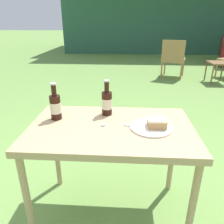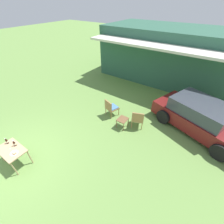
{
  "view_description": "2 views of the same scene",
  "coord_description": "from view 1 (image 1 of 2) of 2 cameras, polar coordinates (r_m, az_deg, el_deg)",
  "views": [
    {
      "loc": [
        0.08,
        -1.18,
        1.29
      ],
      "look_at": [
        0.0,
        0.1,
        0.75
      ],
      "focal_mm": 35.0,
      "sensor_mm": 36.0,
      "label": 1
    },
    {
      "loc": [
        4.57,
        -0.68,
        4.72
      ],
      "look_at": [
        1.75,
        3.38,
        0.9
      ],
      "focal_mm": 24.0,
      "sensor_mm": 36.0,
      "label": 2
    }
  ],
  "objects": [
    {
      "name": "ground_plane",
      "position": [
        1.75,
        -0.23,
        -24.6
      ],
      "size": [
        60.0,
        60.0,
        0.0
      ],
      "primitive_type": "plane",
      "color": "#6B9347"
    },
    {
      "name": "cabin_building",
      "position": [
        11.4,
        14.12,
        24.07
      ],
      "size": [
        8.77,
        5.41,
        3.27
      ],
      "color": "#2D5B47",
      "rests_on": "ground_plane"
    },
    {
      "name": "wicker_chair_cushioned",
      "position": [
        5.46,
        15.75,
        13.6
      ],
      "size": [
        0.64,
        0.66,
        0.88
      ],
      "rotation": [
        0.0,
        0.0,
        2.82
      ],
      "color": "#9E7547",
      "rests_on": "ground_plane"
    },
    {
      "name": "garden_side_table",
      "position": [
        5.36,
        26.1,
        10.96
      ],
      "size": [
        0.41,
        0.47,
        0.45
      ],
      "color": "brown",
      "rests_on": "ground_plane"
    },
    {
      "name": "patio_table",
      "position": [
        1.35,
        -0.27,
        -6.36
      ],
      "size": [
        0.99,
        0.62,
        0.7
      ],
      "color": "tan",
      "rests_on": "ground_plane"
    },
    {
      "name": "cake_on_plate",
      "position": [
        1.31,
        10.84,
        -3.44
      ],
      "size": [
        0.25,
        0.25,
        0.06
      ],
      "color": "silver",
      "rests_on": "patio_table"
    },
    {
      "name": "cola_bottle_near",
      "position": [
        1.45,
        -1.36,
        2.55
      ],
      "size": [
        0.07,
        0.07,
        0.24
      ],
      "color": "black",
      "rests_on": "patio_table"
    },
    {
      "name": "cola_bottle_far",
      "position": [
        1.43,
        -14.55,
        1.46
      ],
      "size": [
        0.07,
        0.07,
        0.24
      ],
      "color": "black",
      "rests_on": "patio_table"
    },
    {
      "name": "fork",
      "position": [
        1.3,
        6.93,
        -4.11
      ],
      "size": [
        0.18,
        0.07,
        0.01
      ],
      "color": "silver",
      "rests_on": "patio_table"
    },
    {
      "name": "loose_bottle_cap",
      "position": [
        1.32,
        -2.33,
        -3.5
      ],
      "size": [
        0.03,
        0.03,
        0.01
      ],
      "color": "silver",
      "rests_on": "patio_table"
    }
  ]
}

